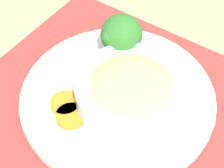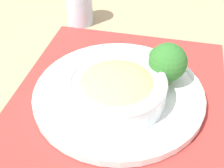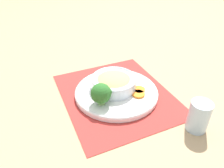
{
  "view_description": "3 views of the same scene",
  "coord_description": "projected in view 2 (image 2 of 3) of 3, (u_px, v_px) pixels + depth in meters",
  "views": [
    {
      "loc": [
        -0.33,
        -0.2,
        0.51
      ],
      "look_at": [
        -0.0,
        0.01,
        0.05
      ],
      "focal_mm": 60.0,
      "sensor_mm": 36.0,
      "label": 1
    },
    {
      "loc": [
        0.07,
        -0.44,
        0.41
      ],
      "look_at": [
        -0.01,
        -0.0,
        0.04
      ],
      "focal_mm": 50.0,
      "sensor_mm": 36.0,
      "label": 2
    },
    {
      "loc": [
        0.32,
        0.62,
        0.53
      ],
      "look_at": [
        0.01,
        -0.01,
        0.05
      ],
      "focal_mm": 35.0,
      "sensor_mm": 36.0,
      "label": 3
    }
  ],
  "objects": [
    {
      "name": "broccoli_floret",
      "position": [
        167.0,
        62.0,
        0.59
      ],
      "size": [
        0.07,
        0.07,
        0.08
      ],
      "color": "#759E51",
      "rests_on": "plate"
    },
    {
      "name": "placemat",
      "position": [
        119.0,
        98.0,
        0.61
      ],
      "size": [
        0.42,
        0.49,
        0.0
      ],
      "color": "#B2332D",
      "rests_on": "ground_plane"
    },
    {
      "name": "plate",
      "position": [
        119.0,
        92.0,
        0.6
      ],
      "size": [
        0.33,
        0.33,
        0.02
      ],
      "color": "white",
      "rests_on": "placemat"
    },
    {
      "name": "ground_plane",
      "position": [
        119.0,
        98.0,
        0.61
      ],
      "size": [
        4.0,
        4.0,
        0.0
      ],
      "primitive_type": "plane",
      "color": "tan"
    },
    {
      "name": "carrot_slice_middle",
      "position": [
        83.0,
        72.0,
        0.63
      ],
      "size": [
        0.05,
        0.05,
        0.01
      ],
      "color": "orange",
      "rests_on": "plate"
    },
    {
      "name": "carrot_slice_near",
      "position": [
        94.0,
        66.0,
        0.65
      ],
      "size": [
        0.05,
        0.05,
        0.01
      ],
      "color": "orange",
      "rests_on": "plate"
    },
    {
      "name": "bowl",
      "position": [
        118.0,
        88.0,
        0.56
      ],
      "size": [
        0.18,
        0.18,
        0.06
      ],
      "color": "silver",
      "rests_on": "plate"
    },
    {
      "name": "water_glass",
      "position": [
        80.0,
        6.0,
        0.81
      ],
      "size": [
        0.07,
        0.07,
        0.11
      ],
      "color": "silver",
      "rests_on": "ground_plane"
    }
  ]
}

